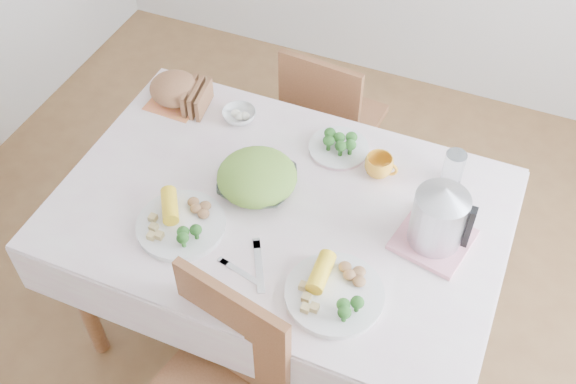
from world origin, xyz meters
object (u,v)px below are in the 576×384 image
at_px(yellow_mug, 379,166).
at_px(electric_kettle, 439,217).
at_px(dining_table, 281,272).
at_px(dinner_plate_right, 334,295).
at_px(salad_bowl, 257,183).
at_px(dinner_plate_left, 181,226).
at_px(chair_far, 334,112).

distance_m(yellow_mug, electric_kettle, 0.35).
distance_m(dining_table, dinner_plate_right, 0.56).
bearing_deg(yellow_mug, salad_bowl, -147.06).
relative_size(dinner_plate_left, dinner_plate_right, 0.97).
bearing_deg(electric_kettle, dinner_plate_left, -142.79).
relative_size(dinner_plate_left, yellow_mug, 2.93).
bearing_deg(yellow_mug, dinner_plate_left, -137.04).
bearing_deg(dinner_plate_right, electric_kettle, 55.67).
distance_m(dinner_plate_left, dinner_plate_right, 0.56).
distance_m(chair_far, electric_kettle, 1.09).
distance_m(dining_table, salad_bowl, 0.43).
xyz_separation_m(dining_table, dinner_plate_right, (0.29, -0.27, 0.40)).
bearing_deg(salad_bowl, electric_kettle, 1.36).
bearing_deg(dining_table, dinner_plate_left, -140.75).
height_order(chair_far, salad_bowl, chair_far).
distance_m(dinner_plate_right, electric_kettle, 0.41).
xyz_separation_m(dinner_plate_left, yellow_mug, (0.52, 0.49, 0.03)).
bearing_deg(chair_far, dinner_plate_left, 86.12).
bearing_deg(salad_bowl, chair_far, 89.84).
bearing_deg(dinner_plate_right, yellow_mug, 93.72).
bearing_deg(dinner_plate_left, yellow_mug, 42.96).
xyz_separation_m(salad_bowl, electric_kettle, (0.62, 0.01, 0.09)).
xyz_separation_m(dining_table, yellow_mug, (0.26, 0.27, 0.43)).
bearing_deg(dinner_plate_right, chair_far, 109.41).
bearing_deg(dinner_plate_left, chair_far, 81.25).
height_order(chair_far, electric_kettle, electric_kettle).
relative_size(chair_far, dinner_plate_left, 2.90).
distance_m(dinner_plate_left, electric_kettle, 0.83).
distance_m(chair_far, dinner_plate_left, 1.12).
height_order(dinner_plate_left, electric_kettle, electric_kettle).
relative_size(dining_table, yellow_mug, 13.87).
distance_m(chair_far, yellow_mug, 0.76).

